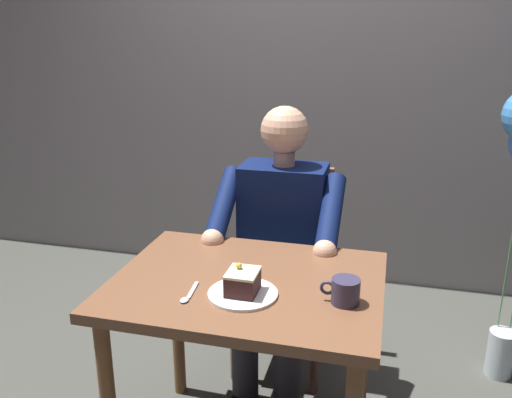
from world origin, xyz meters
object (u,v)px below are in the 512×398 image
object	(u,v)px
chair	(287,257)
coffee_cup	(345,291)
cake_slice	(243,282)
seated_person	(279,246)
dessert_spoon	(188,295)
dining_table	(247,307)

from	to	relation	value
chair	coffee_cup	distance (m)	0.86
cake_slice	coffee_cup	xyz separation A→B (m)	(-0.31, -0.03, -0.00)
chair	coffee_cup	world-z (taller)	chair
seated_person	coffee_cup	size ratio (longest dim) A/B	10.01
coffee_cup	seated_person	bearing A→B (deg)	-60.55
cake_slice	chair	bearing A→B (deg)	-88.84
seated_person	cake_slice	world-z (taller)	seated_person
chair	dessert_spoon	world-z (taller)	chair
cake_slice	coffee_cup	world-z (taller)	cake_slice
seated_person	coffee_cup	world-z (taller)	seated_person
chair	cake_slice	size ratio (longest dim) A/B	8.46
seated_person	cake_slice	size ratio (longest dim) A/B	11.25
chair	seated_person	xyz separation A→B (m)	(-0.00, 0.18, 0.13)
cake_slice	seated_person	bearing A→B (deg)	-88.51
dining_table	cake_slice	distance (m)	0.19
chair	seated_person	distance (m)	0.22
cake_slice	dessert_spoon	xyz separation A→B (m)	(0.16, 0.05, -0.04)
coffee_cup	dessert_spoon	world-z (taller)	coffee_cup
dining_table	dessert_spoon	bearing A→B (deg)	47.57
seated_person	coffee_cup	bearing A→B (deg)	119.45
dining_table	seated_person	distance (m)	0.50
seated_person	cake_slice	bearing A→B (deg)	91.49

